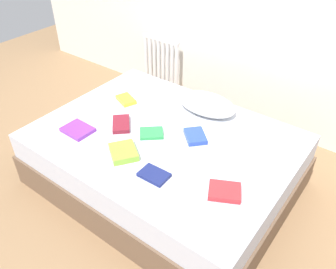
# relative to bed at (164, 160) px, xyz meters

# --- Properties ---
(ground_plane) EXTENTS (8.00, 8.00, 0.00)m
(ground_plane) POSITION_rel_bed_xyz_m (0.00, 0.00, -0.25)
(ground_plane) COLOR #93704C
(bed) EXTENTS (2.00, 1.50, 0.50)m
(bed) POSITION_rel_bed_xyz_m (0.00, 0.00, 0.00)
(bed) COLOR brown
(bed) RESTS_ON ground
(radiator) EXTENTS (0.49, 0.04, 0.59)m
(radiator) POSITION_rel_bed_xyz_m (-0.97, 1.20, 0.16)
(radiator) COLOR white
(radiator) RESTS_ON ground
(pillow) EXTENTS (0.53, 0.33, 0.13)m
(pillow) POSITION_rel_bed_xyz_m (0.07, 0.51, 0.32)
(pillow) COLOR white
(pillow) RESTS_ON bed
(textbook_purple) EXTENTS (0.24, 0.19, 0.03)m
(textbook_purple) POSITION_rel_bed_xyz_m (-0.58, -0.37, 0.27)
(textbook_purple) COLOR purple
(textbook_purple) RESTS_ON bed
(textbook_lime) EXTENTS (0.28, 0.27, 0.05)m
(textbook_lime) POSITION_rel_bed_xyz_m (-0.09, -0.36, 0.28)
(textbook_lime) COLOR #8CC638
(textbook_lime) RESTS_ON bed
(textbook_blue) EXTENTS (0.24, 0.24, 0.04)m
(textbook_blue) POSITION_rel_bed_xyz_m (0.21, 0.12, 0.27)
(textbook_blue) COLOR #2847B7
(textbook_blue) RESTS_ON bed
(textbook_red) EXTENTS (0.26, 0.24, 0.04)m
(textbook_red) POSITION_rel_bed_xyz_m (0.68, -0.26, 0.27)
(textbook_red) COLOR red
(textbook_red) RESTS_ON bed
(textbook_navy) EXTENTS (0.20, 0.14, 0.03)m
(textbook_navy) POSITION_rel_bed_xyz_m (0.23, -0.41, 0.27)
(textbook_navy) COLOR navy
(textbook_navy) RESTS_ON bed
(textbook_green) EXTENTS (0.23, 0.23, 0.03)m
(textbook_green) POSITION_rel_bed_xyz_m (-0.09, -0.05, 0.27)
(textbook_green) COLOR green
(textbook_green) RESTS_ON bed
(textbook_maroon) EXTENTS (0.25, 0.26, 0.03)m
(textbook_maroon) POSITION_rel_bed_xyz_m (-0.36, -0.10, 0.27)
(textbook_maroon) COLOR maroon
(textbook_maroon) RESTS_ON bed
(textbook_yellow) EXTENTS (0.22, 0.18, 0.03)m
(textbook_yellow) POSITION_rel_bed_xyz_m (-0.59, 0.20, 0.27)
(textbook_yellow) COLOR yellow
(textbook_yellow) RESTS_ON bed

